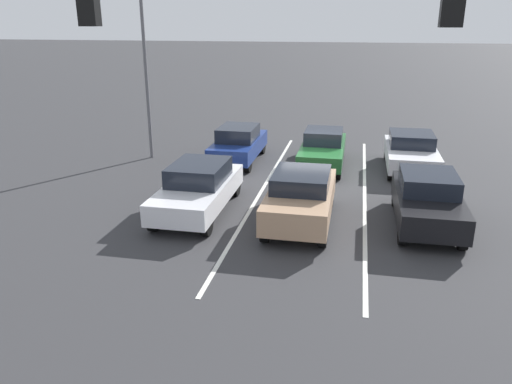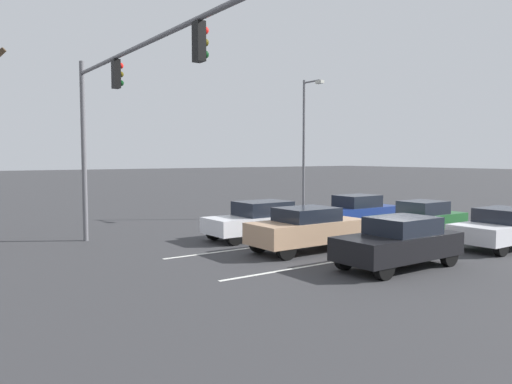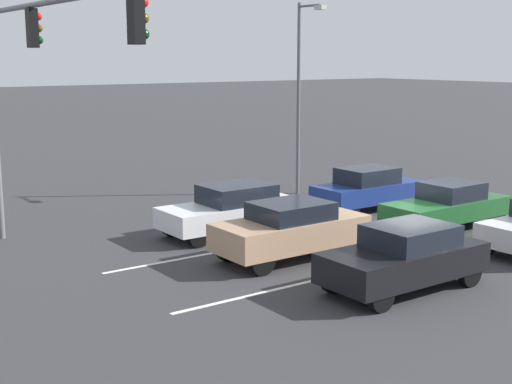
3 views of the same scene
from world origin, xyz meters
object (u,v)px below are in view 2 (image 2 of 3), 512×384
at_px(car_black_leftlane_front, 399,242).
at_px(car_tan_midlane_front, 306,228).
at_px(car_darkgreen_midlane_second, 420,218).
at_px(street_lamp_right_shoulder, 306,140).
at_px(car_white_rightlane_front, 260,220).
at_px(car_silver_leftlane_second, 503,228).
at_px(traffic_signal_gantry, 118,99).
at_px(car_navy_rightlane_second, 358,210).

bearing_deg(car_black_leftlane_front, car_tan_midlane_front, 8.52).
xyz_separation_m(car_darkgreen_midlane_second, street_lamp_right_shoulder, (7.33, 0.15, 3.54)).
xyz_separation_m(car_black_leftlane_front, car_darkgreen_midlane_second, (3.46, -5.72, -0.04)).
bearing_deg(car_white_rightlane_front, car_silver_leftlane_second, -138.61).
relative_size(car_darkgreen_midlane_second, street_lamp_right_shoulder, 0.60).
xyz_separation_m(car_black_leftlane_front, traffic_signal_gantry, (6.52, 6.33, 4.52)).
relative_size(car_white_rightlane_front, traffic_signal_gantry, 0.35).
xyz_separation_m(car_tan_midlane_front, car_darkgreen_midlane_second, (-0.19, -6.27, -0.07)).
xyz_separation_m(car_black_leftlane_front, car_tan_midlane_front, (3.65, 0.55, 0.03)).
relative_size(car_tan_midlane_front, car_white_rightlane_front, 0.94).
relative_size(car_silver_leftlane_second, car_navy_rightlane_second, 1.00).
relative_size(traffic_signal_gantry, street_lamp_right_shoulder, 1.75).
height_order(car_darkgreen_midlane_second, car_navy_rightlane_second, car_navy_rightlane_second).
bearing_deg(car_navy_rightlane_second, street_lamp_right_shoulder, 1.71).
bearing_deg(traffic_signal_gantry, car_tan_midlane_front, -116.42).
relative_size(car_black_leftlane_front, car_white_rightlane_front, 0.91).
height_order(car_tan_midlane_front, car_navy_rightlane_second, car_tan_midlane_front).
distance_m(car_white_rightlane_front, traffic_signal_gantry, 7.60).
bearing_deg(car_darkgreen_midlane_second, car_white_rightlane_front, 59.97).
height_order(car_white_rightlane_front, car_silver_leftlane_second, car_white_rightlane_front).
height_order(car_black_leftlane_front, car_tan_midlane_front, car_tan_midlane_front).
height_order(car_white_rightlane_front, street_lamp_right_shoulder, street_lamp_right_shoulder).
bearing_deg(car_black_leftlane_front, car_navy_rightlane_second, -38.96).
relative_size(car_tan_midlane_front, street_lamp_right_shoulder, 0.57).
bearing_deg(car_navy_rightlane_second, traffic_signal_gantry, 92.40).
distance_m(car_white_rightlane_front, street_lamp_right_shoulder, 7.82).
xyz_separation_m(car_white_rightlane_front, car_darkgreen_midlane_second, (-3.45, -5.97, -0.03)).
distance_m(car_tan_midlane_front, car_navy_rightlane_second, 7.08).
bearing_deg(car_silver_leftlane_second, car_darkgreen_midlane_second, 2.61).
xyz_separation_m(car_black_leftlane_front, car_white_rightlane_front, (6.91, 0.25, -0.01)).
bearing_deg(car_white_rightlane_front, car_navy_rightlane_second, -88.90).
height_order(car_tan_midlane_front, street_lamp_right_shoulder, street_lamp_right_shoulder).
distance_m(car_tan_midlane_front, car_white_rightlane_front, 3.28).
distance_m(car_black_leftlane_front, car_navy_rightlane_second, 9.03).
height_order(car_silver_leftlane_second, traffic_signal_gantry, traffic_signal_gantry).
distance_m(car_black_leftlane_front, car_silver_leftlane_second, 5.88).
height_order(car_navy_rightlane_second, traffic_signal_gantry, traffic_signal_gantry).
distance_m(car_black_leftlane_front, traffic_signal_gantry, 10.15).
relative_size(car_white_rightlane_front, car_navy_rightlane_second, 1.09).
relative_size(car_darkgreen_midlane_second, traffic_signal_gantry, 0.34).
distance_m(car_black_leftlane_front, car_tan_midlane_front, 3.69).
bearing_deg(car_darkgreen_midlane_second, car_tan_midlane_front, 88.31).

